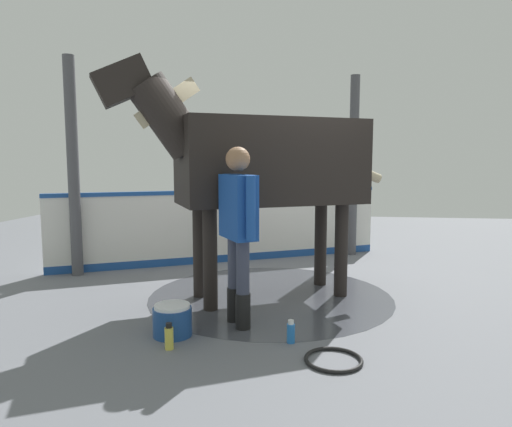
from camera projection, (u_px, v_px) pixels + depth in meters
The scene contains 11 objects.
ground_plane at pixel (283, 289), 5.95m from camera, with size 16.00×16.00×0.02m, color slate.
wet_patch at pixel (270, 296), 5.63m from camera, with size 2.95×2.95×0.00m, color #42444C.
barrier_wall at pixel (225, 229), 7.48m from camera, with size 2.53×4.90×1.18m.
roof_post_near at pixel (73, 168), 6.48m from camera, with size 0.16×0.16×3.09m, color #4C4C51.
roof_post_far at pixel (353, 166), 7.96m from camera, with size 0.16×0.16×3.09m, color #4C4C51.
horse at pixel (261, 162), 5.40m from camera, with size 1.94×3.22×2.74m.
handler at pixel (238, 222), 4.52m from camera, with size 0.61×0.46×1.78m.
wash_bucket at pixel (172, 320), 4.34m from camera, with size 0.37×0.37×0.30m.
bottle_shampoo at pixel (169, 337), 4.03m from camera, with size 0.08×0.08×0.24m.
bottle_spray at pixel (291, 332), 4.17m from camera, with size 0.07×0.07×0.21m.
hose_coil at pixel (333, 359), 3.78m from camera, with size 0.48×0.48×0.03m, color black.
Camera 1 is at (-5.79, -0.41, 1.64)m, focal length 32.32 mm.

